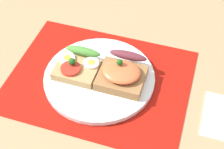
% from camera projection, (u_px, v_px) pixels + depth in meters
% --- Properties ---
extents(ground_plane, '(1.20, 0.90, 0.03)m').
position_uv_depth(ground_plane, '(100.00, 85.00, 0.79)').
color(ground_plane, tan).
extents(placemat, '(0.41, 0.31, 0.00)m').
position_uv_depth(placemat, '(99.00, 80.00, 0.77)').
color(placemat, '#A6130A').
rests_on(placemat, ground_plane).
extents(plate, '(0.25, 0.25, 0.01)m').
position_uv_depth(plate, '(99.00, 78.00, 0.77)').
color(plate, white).
rests_on(plate, placemat).
extents(sandwich_egg_tomato, '(0.10, 0.09, 0.04)m').
position_uv_depth(sandwich_egg_tomato, '(78.00, 66.00, 0.77)').
color(sandwich_egg_tomato, tan).
rests_on(sandwich_egg_tomato, plate).
extents(sandwich_salmon, '(0.10, 0.10, 0.06)m').
position_uv_depth(sandwich_salmon, '(122.00, 73.00, 0.74)').
color(sandwich_salmon, olive).
rests_on(sandwich_salmon, plate).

